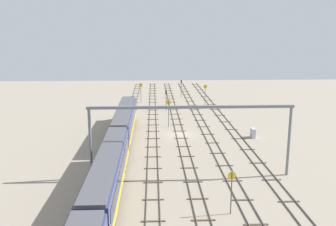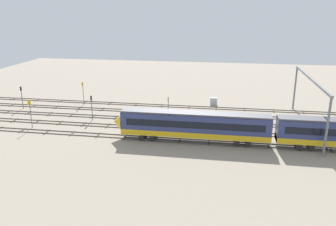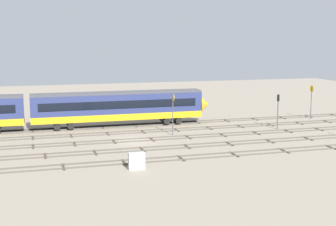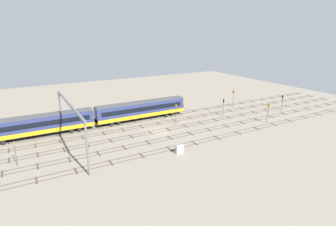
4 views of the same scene
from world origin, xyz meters
TOP-DOWN VIEW (x-y plane):
  - ground_plane at (0.00, 0.00)m, footprint 148.03×148.03m
  - track_near_foreground at (0.00, -9.89)m, footprint 132.03×2.40m
  - track_second_near at (0.00, -4.95)m, footprint 132.03×2.40m
  - track_middle at (0.00, 0.00)m, footprint 132.03×2.40m
  - track_second_far at (0.00, 4.95)m, footprint 132.03×2.40m
  - track_with_train at (0.00, 9.89)m, footprint 132.03×2.40m
  - train at (-24.21, 9.89)m, footprint 75.20×3.24m
  - overhead_gantry at (-19.34, 0.16)m, footprint 0.40×25.70m
  - speed_sign_near_foreground at (26.57, -8.15)m, footprint 0.14×0.95m
  - speed_sign_mid_trackside at (29.86, 7.98)m, footprint 0.14×1.00m
  - speed_sign_far_trackside at (-29.36, -2.96)m, footprint 0.14×0.83m
  - speed_sign_distant_end at (5.64, 1.89)m, footprint 0.14×0.95m
  - signal_light_trackside_approach at (20.66, 1.82)m, footprint 0.31×0.32m
  - signal_light_trackside_departure at (38.39, -3.05)m, footprint 0.31×0.32m
  - relay_cabinet at (-2.31, -12.54)m, footprint 1.58×0.61m

SIDE VIEW (x-z plane):
  - ground_plane at x=0.00m, z-range 0.00..0.00m
  - track_middle at x=0.00m, z-range -0.01..0.15m
  - track_second_far at x=0.00m, z-range -0.01..0.15m
  - track_with_train at x=0.00m, z-range -0.01..0.15m
  - track_second_near at x=0.00m, z-range -0.01..0.15m
  - track_near_foreground at x=0.00m, z-range -0.01..0.15m
  - relay_cabinet at x=-2.31m, z-range 0.00..1.65m
  - train at x=-24.21m, z-range 0.26..5.06m
  - speed_sign_far_trackside at x=-29.36m, z-range 0.64..5.21m
  - signal_light_trackside_approach at x=20.66m, z-range 0.73..5.52m
  - signal_light_trackside_departure at x=38.39m, z-range 0.73..5.56m
  - speed_sign_near_foreground at x=26.57m, z-range 0.80..5.98m
  - speed_sign_mid_trackside at x=29.86m, z-range 0.84..6.06m
  - speed_sign_distant_end at x=5.64m, z-range 0.81..6.16m
  - overhead_gantry at x=-19.34m, z-range 2.65..11.92m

